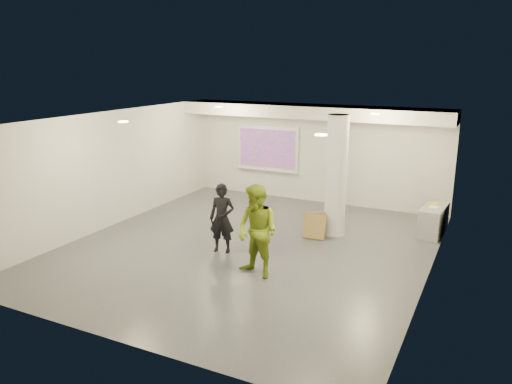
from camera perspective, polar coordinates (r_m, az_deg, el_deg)
The scene contains 20 objects.
floor at distance 11.73m, azimuth -0.87°, elevation -6.36°, with size 8.00×9.00×0.01m, color #3B3E44.
ceiling at distance 11.02m, azimuth -0.93°, elevation 8.36°, with size 8.00×9.00×0.01m, color silver.
wall_back at distance 15.33m, azimuth 6.83°, elevation 4.39°, with size 8.00×0.01×3.00m, color silver.
wall_front at distance 7.74m, azimuth -16.41°, elevation -6.47°, with size 8.00×0.01×3.00m, color silver.
wall_left at distance 13.54m, azimuth -16.15°, elevation 2.54°, with size 0.01×9.00×3.00m, color silver.
wall_right at distance 10.16m, azimuth 19.61°, elevation -1.69°, with size 0.01×9.00×3.00m, color silver.
soffit_band at distance 14.64m, azimuth 6.25°, elevation 9.14°, with size 8.00×1.10×0.36m, color silver.
downlight_nw at distance 14.26m, azimuth -4.25°, elevation 9.68°, with size 0.22×0.22×0.02m, color #FFE298.
downlight_ne at distance 12.61m, azimuth 13.46°, elevation 8.68°, with size 0.22×0.22×0.02m, color #FFE298.
downlight_sw at distance 11.02m, azimuth -14.94°, elevation 7.77°, with size 0.22×0.22×0.02m, color #FFE298.
downlight_se at distance 8.79m, azimuth 7.43°, elevation 6.50°, with size 0.22×0.22×0.02m, color #FFE298.
column at distance 12.36m, azimuth 9.15°, elevation 1.81°, with size 0.52×0.52×3.00m, color silver.
projection_screen at distance 15.88m, azimuth 1.32°, elevation 4.95°, with size 2.10×0.13×1.42m.
credenza at distance 13.26m, azimuth 19.58°, elevation -3.08°, with size 0.52×1.24×0.72m, color gray.
papers_stack at distance 13.08m, azimuth 19.67°, elevation -1.63°, with size 0.21×0.27×0.02m, color white.
postit_pad at distance 13.35m, azimuth 19.59°, elevation -1.28°, with size 0.19×0.26×0.03m, color yellow.
cardboard_back at distance 12.48m, azimuth 6.70°, elevation -3.69°, with size 0.55×0.05×0.60m, color olive.
cardboard_front at distance 12.33m, azimuth 6.72°, elevation -3.93°, with size 0.56×0.06×0.61m, color olive.
woman at distance 11.27m, azimuth -3.90°, elevation -3.02°, with size 0.58×0.38×1.58m, color black.
man at distance 9.93m, azimuth 0.14°, elevation -4.54°, with size 0.92×0.72×1.89m, color olive.
Camera 1 is at (5.01, -9.73, 4.21)m, focal length 35.00 mm.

